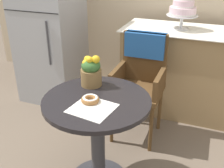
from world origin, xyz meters
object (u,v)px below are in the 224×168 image
Objects in this scene: wicker_chair at (141,70)px; cafe_table at (97,126)px; donut_front at (90,99)px; refrigerator at (50,26)px; flower_vase at (91,71)px; tiered_cake_stand at (183,8)px.

cafe_table is at bearing -92.00° from wicker_chair.
donut_front is (-0.12, -0.82, 0.10)m from wicker_chair.
refrigerator is (-1.05, 1.10, 0.34)m from cafe_table.
donut_front is at bearing -111.97° from cafe_table.
wicker_chair is 4.10× the size of flower_vase.
tiered_cake_stand is at bearing 75.25° from donut_front.
refrigerator reaches higher than tiered_cake_stand.
tiered_cake_stand is at bearing 8.22° from refrigerator.
refrigerator reaches higher than donut_front.
cafe_table is 0.24m from donut_front.
refrigerator reaches higher than flower_vase.
donut_front is at bearing -93.00° from wicker_chair.
tiered_cake_stand is at bearing 75.55° from cafe_table.
donut_front is at bearing -104.75° from tiered_cake_stand.
wicker_chair is at bearing 82.82° from cafe_table.
cafe_table is at bearing 68.03° from donut_front.
donut_front is at bearing -48.23° from refrigerator.
flower_vase is (-0.10, 0.23, 0.09)m from donut_front.
cafe_table is at bearing -56.30° from flower_vase.
tiered_cake_stand is 0.20× the size of refrigerator.
wicker_chair is at bearing 81.83° from donut_front.
flower_vase is at bearing 123.70° from cafe_table.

